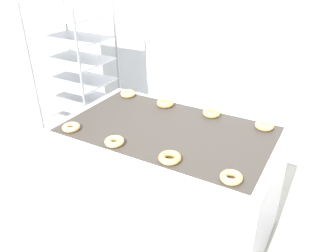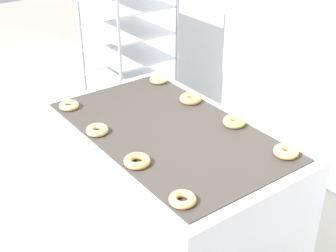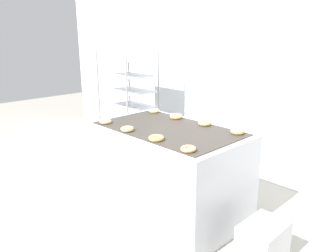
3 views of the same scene
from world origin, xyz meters
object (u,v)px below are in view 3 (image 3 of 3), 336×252
(donut_far_right, at_px, (238,131))
(donut_near_midright, at_px, (156,138))
(donut_near_left, at_px, (106,121))
(donut_near_midleft, at_px, (127,129))
(donut_far_midleft, at_px, (176,116))
(fryer_machine, at_px, (168,171))
(donut_near_right, at_px, (188,149))
(glaze_bin, at_px, (263,244))
(donut_far_midright, at_px, (205,123))
(baking_rack_cart, at_px, (129,107))
(donut_far_left, at_px, (154,111))

(donut_far_right, bearing_deg, donut_near_midright, -120.04)
(donut_near_left, bearing_deg, donut_near_midleft, -1.76)
(donut_near_midleft, relative_size, donut_far_midleft, 0.92)
(fryer_machine, height_order, donut_far_right, donut_far_right)
(donut_near_midright, height_order, donut_near_right, donut_near_midright)
(donut_near_midleft, height_order, donut_near_midright, same)
(glaze_bin, height_order, donut_far_midright, donut_far_midright)
(donut_near_left, relative_size, donut_near_right, 0.99)
(donut_far_midright, bearing_deg, fryer_machine, -118.96)
(donut_far_midleft, bearing_deg, donut_far_midright, 1.58)
(donut_near_midleft, bearing_deg, donut_near_right, 0.07)
(fryer_machine, xyz_separation_m, donut_near_right, (0.57, -0.34, 0.47))
(donut_near_left, height_order, donut_far_right, donut_far_right)
(glaze_bin, distance_m, donut_far_midright, 1.24)
(baking_rack_cart, bearing_deg, donut_near_left, -48.74)
(fryer_machine, height_order, donut_far_midleft, donut_far_midleft)
(glaze_bin, bearing_deg, donut_near_right, -150.64)
(donut_near_right, xyz_separation_m, donut_far_right, (0.01, 0.67, 0.00))
(donut_near_midleft, height_order, donut_far_midleft, donut_far_midleft)
(fryer_machine, distance_m, donut_near_midright, 0.61)
(glaze_bin, relative_size, donut_far_right, 3.03)
(donut_near_left, height_order, donut_far_left, donut_far_left)
(baking_rack_cart, height_order, donut_far_midright, baking_rack_cart)
(fryer_machine, xyz_separation_m, donut_near_left, (-0.57, -0.33, 0.47))
(fryer_machine, distance_m, donut_near_midleft, 0.62)
(donut_near_right, relative_size, donut_far_right, 0.95)
(donut_near_midright, xyz_separation_m, donut_far_midleft, (-0.40, 0.66, 0.00))
(donut_far_midright, relative_size, donut_far_right, 1.01)
(donut_far_midleft, bearing_deg, glaze_bin, -15.54)
(donut_near_midright, height_order, donut_far_midright, donut_far_midright)
(donut_near_left, bearing_deg, fryer_machine, 30.08)
(donut_far_midleft, bearing_deg, donut_far_left, 176.97)
(donut_near_midleft, bearing_deg, fryer_machine, 60.16)
(donut_near_midright, relative_size, donut_far_right, 1.03)
(donut_near_midright, height_order, donut_far_left, donut_far_left)
(donut_near_midright, bearing_deg, donut_near_right, -0.99)
(baking_rack_cart, height_order, donut_far_midleft, baking_rack_cart)
(glaze_bin, height_order, donut_near_midright, donut_near_midright)
(donut_near_left, bearing_deg, donut_far_left, 90.09)
(donut_near_left, relative_size, donut_far_left, 0.98)
(baking_rack_cart, xyz_separation_m, donut_far_right, (1.98, -0.29, 0.12))
(fryer_machine, bearing_deg, donut_near_midleft, -119.84)
(glaze_bin, xyz_separation_m, donut_near_right, (-0.54, -0.30, 0.74))
(donut_near_midleft, bearing_deg, donut_far_left, 118.76)
(donut_near_midright, xyz_separation_m, donut_far_midright, (-0.01, 0.67, 0.00))
(donut_near_right, distance_m, donut_far_midleft, 1.02)
(donut_near_right, distance_m, donut_far_midright, 0.78)
(donut_near_left, distance_m, donut_far_midleft, 0.75)
(donut_near_right, relative_size, donut_far_midleft, 0.90)
(donut_near_midleft, bearing_deg, donut_far_right, 40.70)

